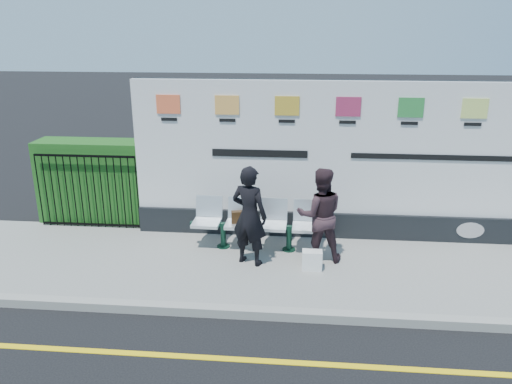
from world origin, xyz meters
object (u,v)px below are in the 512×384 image
bench (256,236)px  woman_right (320,215)px  woman_left (249,216)px  billboard (344,172)px

bench → woman_right: (1.14, -0.34, 0.59)m
bench → woman_right: 1.33m
woman_right → woman_left: bearing=5.2°
woman_left → bench: bearing=-74.2°
bench → woman_left: 0.86m
bench → woman_left: bearing=-94.2°
woman_left → woman_right: bearing=-147.0°
billboard → woman_left: billboard is taller
woman_left → billboard: bearing=-119.9°
bench → woman_left: woman_left is taller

